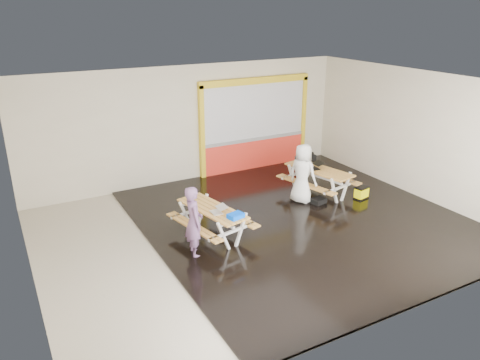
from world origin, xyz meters
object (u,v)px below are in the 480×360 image
laptop_left (218,210)px  laptop_right (315,166)px  backpack (310,161)px  person_right (303,174)px  picnic_table_left (212,215)px  fluke_bag (361,193)px  picnic_table_right (319,175)px  dark_case (319,201)px  person_left (194,222)px  blue_pouch (236,216)px  toolbox (302,158)px

laptop_left → laptop_right: laptop_right is taller
laptop_right → backpack: (0.43, 0.79, -0.13)m
person_right → backpack: (1.07, 1.09, -0.11)m
picnic_table_left → fluke_bag: (4.60, 0.06, -0.37)m
picnic_table_right → dark_case: picnic_table_right is taller
person_left → dark_case: 4.19m
person_left → blue_pouch: bearing=-93.6°
laptop_left → laptop_right: (3.66, 1.30, 0.04)m
laptop_right → dark_case: size_ratio=1.11×
fluke_bag → laptop_left: bearing=-175.7°
toolbox → person_left: bearing=-152.7°
person_right → laptop_left: size_ratio=4.70×
person_right → fluke_bag: size_ratio=3.79×
backpack → fluke_bag: backpack is taller
picnic_table_left → toolbox: (3.74, 1.74, 0.30)m
picnic_table_left → person_right: 3.13m
picnic_table_left → backpack: bearing=23.7°
picnic_table_right → person_left: 4.66m
toolbox → fluke_bag: toolbox is taller
backpack → dark_case: 1.73m
laptop_right → backpack: size_ratio=0.86×
picnic_table_right → backpack: backpack is taller
person_right → fluke_bag: bearing=-134.8°
person_right → dark_case: person_right is taller
blue_pouch → fluke_bag: blue_pouch is taller
picnic_table_right → dark_case: size_ratio=5.88×
picnic_table_right → person_right: (-0.70, -0.20, 0.23)m
picnic_table_left → laptop_left: 0.36m
toolbox → person_right: bearing=-124.3°
picnic_table_left → blue_pouch: (0.23, -0.72, 0.23)m
person_left → blue_pouch: (0.91, -0.19, 0.01)m
person_right → dark_case: 0.86m
person_left → backpack: person_left is taller
picnic_table_left → picnic_table_right: size_ratio=0.95×
laptop_left → dark_case: size_ratio=0.92×
picnic_table_left → fluke_bag: 4.62m
picnic_table_left → backpack: backpack is taller
person_left → laptop_left: 0.75m
backpack → dark_case: bearing=-117.6°
blue_pouch → person_left: bearing=168.4°
picnic_table_right → toolbox: toolbox is taller
toolbox → backpack: 0.41m
person_right → toolbox: size_ratio=4.07×
person_left → blue_pouch: 0.93m
laptop_left → backpack: bearing=27.0°
picnic_table_right → person_left: (-4.42, -1.45, 0.19)m
picnic_table_right → laptop_left: 3.92m
fluke_bag → toolbox: bearing=117.1°
laptop_left → fluke_bag: 4.63m
picnic_table_right → fluke_bag: 1.27m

